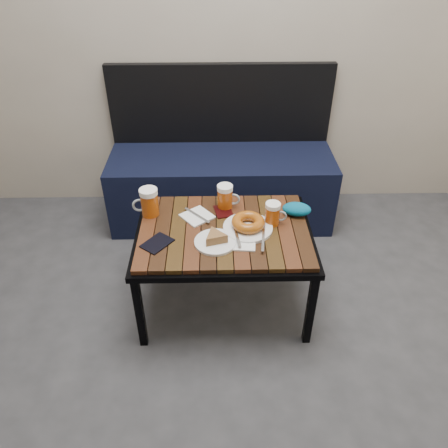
{
  "coord_description": "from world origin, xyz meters",
  "views": [
    {
      "loc": [
        -0.25,
        -0.7,
        1.7
      ],
      "look_at": [
        -0.21,
        0.96,
        0.5
      ],
      "focal_mm": 35.0,
      "sensor_mm": 36.0,
      "label": 1
    }
  ],
  "objects_px": {
    "plate_pie": "(215,239)",
    "plate_bagel": "(248,225)",
    "beer_mug_right": "(273,214)",
    "beer_mug_centre": "(225,197)",
    "knit_pouch": "(297,209)",
    "bench": "(221,179)",
    "passport_navy": "(157,243)",
    "beer_mug_left": "(149,202)",
    "passport_burgundy": "(223,211)",
    "cafe_table": "(224,236)"
  },
  "relations": [
    {
      "from": "plate_pie",
      "to": "plate_bagel",
      "type": "bearing_deg",
      "value": 33.52
    },
    {
      "from": "plate_pie",
      "to": "knit_pouch",
      "type": "bearing_deg",
      "value": 28.73
    },
    {
      "from": "beer_mug_right",
      "to": "passport_burgundy",
      "type": "relative_size",
      "value": 1.0
    },
    {
      "from": "beer_mug_left",
      "to": "passport_burgundy",
      "type": "height_order",
      "value": "beer_mug_left"
    },
    {
      "from": "beer_mug_right",
      "to": "plate_bagel",
      "type": "xyz_separation_m",
      "value": [
        -0.12,
        -0.04,
        -0.03
      ]
    },
    {
      "from": "passport_navy",
      "to": "bench",
      "type": "bearing_deg",
      "value": 109.76
    },
    {
      "from": "bench",
      "to": "beer_mug_left",
      "type": "bearing_deg",
      "value": -118.25
    },
    {
      "from": "plate_bagel",
      "to": "passport_navy",
      "type": "bearing_deg",
      "value": -166.31
    },
    {
      "from": "cafe_table",
      "to": "beer_mug_centre",
      "type": "distance_m",
      "value": 0.21
    },
    {
      "from": "cafe_table",
      "to": "beer_mug_right",
      "type": "xyz_separation_m",
      "value": [
        0.23,
        0.04,
        0.1
      ]
    },
    {
      "from": "cafe_table",
      "to": "passport_burgundy",
      "type": "relative_size",
      "value": 7.32
    },
    {
      "from": "cafe_table",
      "to": "beer_mug_right",
      "type": "relative_size",
      "value": 7.31
    },
    {
      "from": "beer_mug_right",
      "to": "plate_pie",
      "type": "distance_m",
      "value": 0.31
    },
    {
      "from": "plate_pie",
      "to": "bench",
      "type": "bearing_deg",
      "value": 87.3
    },
    {
      "from": "bench",
      "to": "beer_mug_right",
      "type": "distance_m",
      "value": 0.84
    },
    {
      "from": "beer_mug_centre",
      "to": "knit_pouch",
      "type": "xyz_separation_m",
      "value": [
        0.35,
        -0.07,
        -0.03
      ]
    },
    {
      "from": "bench",
      "to": "beer_mug_centre",
      "type": "height_order",
      "value": "bench"
    },
    {
      "from": "beer_mug_centre",
      "to": "passport_navy",
      "type": "distance_m",
      "value": 0.43
    },
    {
      "from": "bench",
      "to": "passport_burgundy",
      "type": "bearing_deg",
      "value": -90.1
    },
    {
      "from": "beer_mug_right",
      "to": "passport_burgundy",
      "type": "distance_m",
      "value": 0.26
    },
    {
      "from": "beer_mug_right",
      "to": "knit_pouch",
      "type": "relative_size",
      "value": 0.81
    },
    {
      "from": "beer_mug_centre",
      "to": "knit_pouch",
      "type": "bearing_deg",
      "value": -3.35
    },
    {
      "from": "beer_mug_left",
      "to": "knit_pouch",
      "type": "xyz_separation_m",
      "value": [
        0.72,
        -0.02,
        -0.04
      ]
    },
    {
      "from": "plate_bagel",
      "to": "beer_mug_left",
      "type": "bearing_deg",
      "value": 164.1
    },
    {
      "from": "beer_mug_right",
      "to": "plate_bagel",
      "type": "bearing_deg",
      "value": -153.06
    },
    {
      "from": "beer_mug_right",
      "to": "passport_navy",
      "type": "xyz_separation_m",
      "value": [
        -0.54,
        -0.14,
        -0.05
      ]
    },
    {
      "from": "cafe_table",
      "to": "plate_bagel",
      "type": "height_order",
      "value": "plate_bagel"
    },
    {
      "from": "knit_pouch",
      "to": "beer_mug_right",
      "type": "bearing_deg",
      "value": -149.44
    },
    {
      "from": "beer_mug_left",
      "to": "plate_bagel",
      "type": "height_order",
      "value": "beer_mug_left"
    },
    {
      "from": "plate_pie",
      "to": "plate_bagel",
      "type": "relative_size",
      "value": 0.62
    },
    {
      "from": "beer_mug_left",
      "to": "passport_burgundy",
      "type": "relative_size",
      "value": 1.24
    },
    {
      "from": "beer_mug_right",
      "to": "plate_bagel",
      "type": "distance_m",
      "value": 0.13
    },
    {
      "from": "beer_mug_right",
      "to": "knit_pouch",
      "type": "distance_m",
      "value": 0.15
    },
    {
      "from": "beer_mug_left",
      "to": "knit_pouch",
      "type": "bearing_deg",
      "value": 170.09
    },
    {
      "from": "plate_bagel",
      "to": "plate_pie",
      "type": "bearing_deg",
      "value": -146.48
    },
    {
      "from": "beer_mug_centre",
      "to": "plate_bagel",
      "type": "relative_size",
      "value": 0.41
    },
    {
      "from": "beer_mug_left",
      "to": "beer_mug_right",
      "type": "distance_m",
      "value": 0.6
    },
    {
      "from": "plate_pie",
      "to": "passport_navy",
      "type": "height_order",
      "value": "plate_pie"
    },
    {
      "from": "beer_mug_left",
      "to": "beer_mug_right",
      "type": "relative_size",
      "value": 1.24
    },
    {
      "from": "cafe_table",
      "to": "beer_mug_right",
      "type": "bearing_deg",
      "value": 9.16
    },
    {
      "from": "bench",
      "to": "passport_navy",
      "type": "bearing_deg",
      "value": -108.48
    },
    {
      "from": "beer_mug_centre",
      "to": "passport_burgundy",
      "type": "height_order",
      "value": "beer_mug_centre"
    },
    {
      "from": "plate_bagel",
      "to": "beer_mug_right",
      "type": "bearing_deg",
      "value": 19.65
    },
    {
      "from": "plate_pie",
      "to": "passport_navy",
      "type": "bearing_deg",
      "value": 179.88
    },
    {
      "from": "bench",
      "to": "passport_burgundy",
      "type": "distance_m",
      "value": 0.69
    },
    {
      "from": "plate_bagel",
      "to": "knit_pouch",
      "type": "relative_size",
      "value": 2.17
    },
    {
      "from": "passport_burgundy",
      "to": "plate_bagel",
      "type": "bearing_deg",
      "value": -64.5
    },
    {
      "from": "bench",
      "to": "plate_pie",
      "type": "height_order",
      "value": "bench"
    },
    {
      "from": "passport_burgundy",
      "to": "passport_navy",
      "type": "bearing_deg",
      "value": -152.12
    },
    {
      "from": "cafe_table",
      "to": "plate_pie",
      "type": "bearing_deg",
      "value": -111.23
    }
  ]
}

